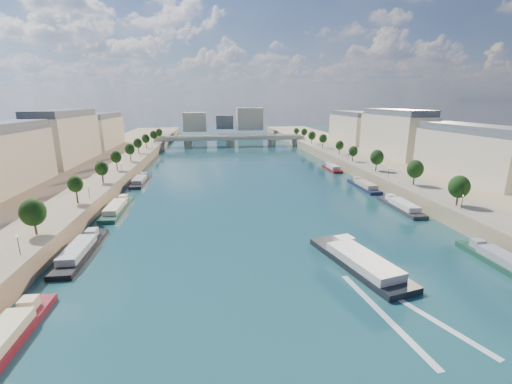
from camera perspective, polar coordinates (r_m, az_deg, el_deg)
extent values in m
plane|color=#0D2F39|center=(141.37, -1.16, 1.03)|extent=(700.00, 700.00, 0.00)
cube|color=#9E8460|center=(151.10, -29.43, 0.95)|extent=(44.00, 520.00, 5.00)
cube|color=#9E8460|center=(164.86, 24.59, 2.57)|extent=(44.00, 520.00, 5.00)
cube|color=gray|center=(145.59, -24.08, 2.16)|extent=(14.00, 520.00, 0.10)
cube|color=gray|center=(156.96, 20.03, 3.41)|extent=(14.00, 520.00, 0.10)
cylinder|color=#382B1E|center=(92.05, -32.88, -4.69)|extent=(0.50, 0.50, 3.82)
ellipsoid|color=black|center=(91.05, -33.20, -2.55)|extent=(4.80, 4.80, 5.52)
cylinder|color=#382B1E|center=(113.18, -27.89, -0.69)|extent=(0.50, 0.50, 3.82)
ellipsoid|color=black|center=(112.37, -28.11, 1.07)|extent=(4.80, 4.80, 5.52)
cylinder|color=#382B1E|center=(135.28, -24.51, 2.03)|extent=(0.50, 0.50, 3.82)
ellipsoid|color=black|center=(134.60, -24.67, 3.52)|extent=(4.80, 4.80, 5.52)
cylinder|color=#382B1E|center=(157.93, -22.08, 3.97)|extent=(0.50, 0.50, 3.82)
ellipsoid|color=black|center=(157.35, -22.20, 5.26)|extent=(4.80, 4.80, 5.52)
cylinder|color=#382B1E|center=(180.93, -20.25, 5.42)|extent=(0.50, 0.50, 3.82)
ellipsoid|color=black|center=(180.42, -20.35, 6.55)|extent=(4.80, 4.80, 5.52)
cylinder|color=#382B1E|center=(204.15, -18.83, 6.54)|extent=(0.50, 0.50, 3.82)
ellipsoid|color=black|center=(203.71, -18.92, 7.54)|extent=(4.80, 4.80, 5.52)
cylinder|color=#382B1E|center=(227.54, -17.70, 7.43)|extent=(0.50, 0.50, 3.82)
ellipsoid|color=black|center=(227.14, -17.78, 8.32)|extent=(4.80, 4.80, 5.52)
cylinder|color=#382B1E|center=(251.05, -16.78, 8.14)|extent=(0.50, 0.50, 3.82)
ellipsoid|color=black|center=(250.69, -16.84, 8.96)|extent=(4.80, 4.80, 5.52)
cylinder|color=#382B1E|center=(274.64, -16.01, 8.74)|extent=(0.50, 0.50, 3.82)
ellipsoid|color=black|center=(274.31, -16.07, 9.48)|extent=(4.80, 4.80, 5.52)
cylinder|color=#382B1E|center=(114.50, 30.56, -0.88)|extent=(0.50, 0.50, 3.82)
ellipsoid|color=black|center=(113.70, 30.80, 0.86)|extent=(4.80, 4.80, 5.52)
cylinder|color=#382B1E|center=(133.53, 24.37, 1.89)|extent=(0.50, 0.50, 3.82)
ellipsoid|color=black|center=(132.85, 24.54, 3.40)|extent=(4.80, 4.80, 5.52)
cylinder|color=#382B1E|center=(153.96, 19.76, 3.93)|extent=(0.50, 0.50, 3.82)
ellipsoid|color=black|center=(153.37, 19.88, 5.25)|extent=(4.80, 4.80, 5.52)
cylinder|color=#382B1E|center=(175.30, 16.24, 5.47)|extent=(0.50, 0.50, 3.82)
ellipsoid|color=black|center=(174.78, 16.33, 6.63)|extent=(4.80, 4.80, 5.52)
cylinder|color=#382B1E|center=(197.25, 13.48, 6.66)|extent=(0.50, 0.50, 3.82)
ellipsoid|color=black|center=(196.79, 13.54, 7.69)|extent=(4.80, 4.80, 5.52)
cylinder|color=#382B1E|center=(219.63, 11.27, 7.59)|extent=(0.50, 0.50, 3.82)
ellipsoid|color=black|center=(219.21, 11.31, 8.52)|extent=(4.80, 4.80, 5.52)
cylinder|color=#382B1E|center=(242.32, 9.46, 8.35)|extent=(0.50, 0.50, 3.82)
ellipsoid|color=black|center=(241.94, 9.49, 9.19)|extent=(4.80, 4.80, 5.52)
cylinder|color=#382B1E|center=(265.24, 7.96, 8.97)|extent=(0.50, 0.50, 3.82)
ellipsoid|color=black|center=(264.89, 7.98, 9.74)|extent=(4.80, 4.80, 5.52)
cylinder|color=#382B1E|center=(288.33, 6.69, 9.48)|extent=(0.50, 0.50, 3.82)
ellipsoid|color=black|center=(288.02, 6.71, 10.19)|extent=(4.80, 4.80, 5.52)
cylinder|color=black|center=(80.86, -34.80, -7.42)|extent=(0.14, 0.14, 4.00)
sphere|color=#FFE5B2|center=(80.18, -35.02, -6.02)|extent=(0.36, 0.36, 0.36)
cylinder|color=black|center=(115.96, -26.08, -0.09)|extent=(0.14, 0.14, 4.00)
sphere|color=#FFE5B2|center=(115.49, -26.20, 0.92)|extent=(0.36, 0.36, 0.36)
cylinder|color=black|center=(153.48, -21.53, 3.77)|extent=(0.14, 0.14, 4.00)
sphere|color=#FFE5B2|center=(153.12, -21.61, 4.54)|extent=(0.36, 0.36, 0.36)
cylinder|color=black|center=(192.00, -18.77, 6.08)|extent=(0.14, 0.14, 4.00)
sphere|color=#FFE5B2|center=(191.72, -18.82, 6.70)|extent=(0.36, 0.36, 0.36)
cylinder|color=black|center=(231.03, -16.92, 7.61)|extent=(0.14, 0.14, 4.00)
sphere|color=#FFE5B2|center=(230.79, -16.96, 8.13)|extent=(0.36, 0.36, 0.36)
cylinder|color=black|center=(109.19, 31.10, -1.60)|extent=(0.14, 0.14, 4.00)
sphere|color=#FFE5B2|center=(108.69, 31.25, -0.53)|extent=(0.36, 0.36, 0.36)
cylinder|color=black|center=(141.53, 21.22, 2.92)|extent=(0.14, 0.14, 4.00)
sphere|color=#FFE5B2|center=(141.14, 21.30, 3.76)|extent=(0.36, 0.36, 0.36)
cylinder|color=black|center=(177.03, 15.11, 5.67)|extent=(0.14, 0.14, 4.00)
sphere|color=#FFE5B2|center=(176.72, 15.16, 6.34)|extent=(0.36, 0.36, 0.36)
cylinder|color=black|center=(214.12, 11.05, 7.44)|extent=(0.14, 0.14, 4.00)
sphere|color=#FFE5B2|center=(213.87, 11.08, 8.00)|extent=(0.36, 0.36, 0.36)
cylinder|color=black|center=(252.11, 8.19, 8.67)|extent=(0.14, 0.14, 4.00)
sphere|color=#FFE5B2|center=(251.89, 8.20, 9.14)|extent=(0.36, 0.36, 0.36)
cube|color=#B7AB8D|center=(191.60, -29.13, 7.40)|extent=(16.00, 52.00, 20.00)
cube|color=#474C54|center=(190.79, -29.57, 10.84)|extent=(14.72, 50.44, 3.20)
cube|color=#B7AB8D|center=(246.27, -24.31, 9.24)|extent=(16.00, 52.00, 20.00)
cube|color=#474C54|center=(245.64, -24.60, 11.92)|extent=(14.72, 50.44, 3.20)
cube|color=#B7AB8D|center=(156.94, 32.38, 5.68)|extent=(16.00, 52.00, 20.00)
cube|color=#474C54|center=(155.95, 32.98, 9.87)|extent=(14.72, 50.44, 3.20)
cube|color=#B7AB8D|center=(204.55, 22.09, 8.55)|extent=(16.00, 52.00, 20.00)
cube|color=#474C54|center=(203.79, 22.41, 11.78)|extent=(14.72, 50.44, 3.20)
cube|color=#B7AB8D|center=(256.47, 15.74, 10.17)|extent=(16.00, 52.00, 20.00)
cube|color=#474C54|center=(255.87, 15.93, 12.76)|extent=(14.72, 50.44, 3.20)
cube|color=#B7AB8D|center=(347.26, -10.16, 11.45)|extent=(22.00, 18.00, 18.00)
cube|color=#B7AB8D|center=(359.06, -1.11, 12.10)|extent=(26.00, 20.00, 22.00)
cube|color=#474C54|center=(372.32, -5.28, 11.53)|extent=(18.00, 16.00, 14.00)
cube|color=#C1B79E|center=(265.52, -4.26, 8.92)|extent=(112.00, 11.00, 2.20)
cube|color=#C1B79E|center=(260.40, -4.20, 9.13)|extent=(112.00, 0.80, 0.90)
cube|color=#C1B79E|center=(270.34, -4.33, 9.34)|extent=(112.00, 0.80, 0.90)
cylinder|color=#C1B79E|center=(266.05, -11.20, 7.89)|extent=(6.40, 6.40, 5.00)
cylinder|color=#C1B79E|center=(265.94, -4.24, 8.13)|extent=(6.40, 6.40, 5.00)
cylinder|color=#C1B79E|center=(269.65, 2.63, 8.25)|extent=(6.40, 6.40, 5.00)
cube|color=#C1B79E|center=(268.06, -15.51, 7.68)|extent=(6.00, 12.00, 5.00)
cube|color=#C1B79E|center=(273.85, 6.80, 8.26)|extent=(6.00, 12.00, 5.00)
cube|color=black|center=(77.80, 16.67, -11.38)|extent=(14.04, 28.46, 1.96)
cube|color=silver|center=(75.23, 17.45, -10.82)|extent=(10.42, 18.81, 1.76)
cube|color=silver|center=(83.88, 14.50, -7.84)|extent=(4.57, 4.11, 1.80)
cube|color=silver|center=(63.52, 20.33, -18.52)|extent=(4.17, 25.97, 0.04)
cube|color=silver|center=(66.51, 25.46, -17.46)|extent=(10.26, 24.76, 0.04)
cube|color=maroon|center=(65.66, -35.86, -19.16)|extent=(5.00, 20.94, 1.80)
cube|color=beige|center=(63.59, -36.83, -18.65)|extent=(4.10, 11.52, 1.60)
cube|color=beige|center=(69.48, -33.65, -15.18)|extent=(2.50, 2.51, 1.80)
cube|color=black|center=(89.53, -27.05, -8.94)|extent=(5.00, 25.60, 1.80)
cube|color=#A7AEB3|center=(87.13, -27.62, -8.44)|extent=(4.10, 14.08, 1.60)
cube|color=#A7AEB3|center=(95.61, -25.70, -6.13)|extent=(2.50, 3.07, 1.80)
cube|color=#1D4939|center=(118.34, -22.07, -2.75)|extent=(5.00, 25.93, 1.80)
cube|color=beige|center=(115.94, -22.40, -2.25)|extent=(4.10, 14.26, 1.60)
cube|color=beige|center=(125.08, -21.30, -0.89)|extent=(2.50, 3.11, 1.80)
cube|color=black|center=(154.43, -18.67, 1.55)|extent=(5.00, 23.54, 1.80)
cube|color=gray|center=(152.27, -18.86, 2.00)|extent=(4.10, 12.95, 1.60)
cube|color=gray|center=(160.83, -18.27, 2.75)|extent=(2.50, 2.83, 1.80)
cube|color=#1A412F|center=(91.80, 35.22, -9.53)|extent=(5.00, 19.89, 1.80)
cube|color=#929199|center=(90.15, 36.06, -8.91)|extent=(4.10, 10.94, 1.60)
cube|color=#929199|center=(95.19, 33.00, -7.20)|extent=(2.50, 2.39, 1.80)
cube|color=#2B2B2E|center=(120.96, 22.95, -2.47)|extent=(5.00, 22.63, 1.80)
cube|color=silver|center=(119.01, 23.47, -1.94)|extent=(4.10, 12.45, 1.60)
cube|color=silver|center=(126.11, 21.51, -0.78)|extent=(2.50, 2.72, 1.80)
cube|color=#1A1F3B|center=(144.55, 17.52, 0.76)|extent=(5.00, 22.43, 1.80)
cube|color=#BCA88D|center=(142.59, 17.87, 1.24)|extent=(4.10, 12.34, 1.60)
cube|color=#BCA88D|center=(150.09, 16.51, 2.05)|extent=(2.50, 2.69, 1.80)
cube|color=maroon|center=(178.17, 12.55, 3.69)|extent=(5.00, 18.12, 1.80)
cube|color=silver|center=(176.52, 12.74, 4.14)|extent=(4.10, 9.97, 1.60)
cube|color=silver|center=(182.87, 12.01, 4.58)|extent=(2.50, 2.17, 1.80)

